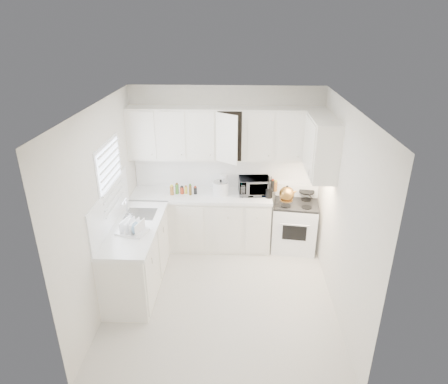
# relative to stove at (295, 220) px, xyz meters

# --- Properties ---
(floor) EXTENTS (3.20, 3.20, 0.00)m
(floor) POSITION_rel_stove_xyz_m (-1.13, -1.27, -0.53)
(floor) COLOR silver
(floor) RESTS_ON ground
(ceiling) EXTENTS (3.20, 3.20, 0.00)m
(ceiling) POSITION_rel_stove_xyz_m (-1.13, -1.27, 2.07)
(ceiling) COLOR white
(ceiling) RESTS_ON ground
(wall_back) EXTENTS (3.00, 0.00, 3.00)m
(wall_back) POSITION_rel_stove_xyz_m (-1.13, 0.33, 0.77)
(wall_back) COLOR white
(wall_back) RESTS_ON ground
(wall_front) EXTENTS (3.00, 0.00, 3.00)m
(wall_front) POSITION_rel_stove_xyz_m (-1.13, -2.87, 0.77)
(wall_front) COLOR white
(wall_front) RESTS_ON ground
(wall_left) EXTENTS (0.00, 3.20, 3.20)m
(wall_left) POSITION_rel_stove_xyz_m (-2.63, -1.27, 0.77)
(wall_left) COLOR white
(wall_left) RESTS_ON ground
(wall_right) EXTENTS (0.00, 3.20, 3.20)m
(wall_right) POSITION_rel_stove_xyz_m (0.37, -1.27, 0.77)
(wall_right) COLOR white
(wall_right) RESTS_ON ground
(window_blinds) EXTENTS (0.06, 0.96, 1.06)m
(window_blinds) POSITION_rel_stove_xyz_m (-2.61, -0.92, 1.02)
(window_blinds) COLOR white
(window_blinds) RESTS_ON wall_left
(lower_cabinets_back) EXTENTS (2.22, 0.60, 0.90)m
(lower_cabinets_back) POSITION_rel_stove_xyz_m (-1.52, 0.03, -0.08)
(lower_cabinets_back) COLOR white
(lower_cabinets_back) RESTS_ON floor
(lower_cabinets_left) EXTENTS (0.60, 1.60, 0.90)m
(lower_cabinets_left) POSITION_rel_stove_xyz_m (-2.33, -1.07, -0.08)
(lower_cabinets_left) COLOR white
(lower_cabinets_left) RESTS_ON floor
(countertop_back) EXTENTS (2.24, 0.64, 0.05)m
(countertop_back) POSITION_rel_stove_xyz_m (-1.52, 0.02, 0.40)
(countertop_back) COLOR white
(countertop_back) RESTS_ON lower_cabinets_back
(countertop_left) EXTENTS (0.64, 1.62, 0.05)m
(countertop_left) POSITION_rel_stove_xyz_m (-2.32, -1.07, 0.40)
(countertop_left) COLOR white
(countertop_left) RESTS_ON lower_cabinets_left
(backsplash_back) EXTENTS (2.98, 0.02, 0.55)m
(backsplash_back) POSITION_rel_stove_xyz_m (-1.13, 0.32, 0.70)
(backsplash_back) COLOR white
(backsplash_back) RESTS_ON wall_back
(backsplash_left) EXTENTS (0.02, 1.60, 0.55)m
(backsplash_left) POSITION_rel_stove_xyz_m (-2.62, -1.07, 0.70)
(backsplash_left) COLOR white
(backsplash_left) RESTS_ON wall_left
(upper_cabinets_back) EXTENTS (3.00, 0.33, 0.80)m
(upper_cabinets_back) POSITION_rel_stove_xyz_m (-1.13, 0.17, 0.97)
(upper_cabinets_back) COLOR white
(upper_cabinets_back) RESTS_ON wall_back
(upper_cabinets_right) EXTENTS (0.33, 0.90, 0.80)m
(upper_cabinets_right) POSITION_rel_stove_xyz_m (0.21, -0.45, 0.97)
(upper_cabinets_right) COLOR white
(upper_cabinets_right) RESTS_ON wall_right
(sink) EXTENTS (0.42, 0.38, 0.30)m
(sink) POSITION_rel_stove_xyz_m (-2.32, -0.72, 0.54)
(sink) COLOR gray
(sink) RESTS_ON countertop_left
(stove) EXTENTS (0.75, 0.65, 1.06)m
(stove) POSITION_rel_stove_xyz_m (0.00, 0.00, 0.00)
(stove) COLOR white
(stove) RESTS_ON floor
(tea_kettle) EXTENTS (0.35, 0.32, 0.27)m
(tea_kettle) POSITION_rel_stove_xyz_m (-0.18, -0.16, 0.54)
(tea_kettle) COLOR olive
(tea_kettle) RESTS_ON stove
(frying_pan) EXTENTS (0.30, 0.45, 0.04)m
(frying_pan) POSITION_rel_stove_xyz_m (0.18, 0.16, 0.43)
(frying_pan) COLOR black
(frying_pan) RESTS_ON stove
(microwave) EXTENTS (0.50, 0.31, 0.33)m
(microwave) POSITION_rel_stove_xyz_m (-0.67, 0.06, 0.58)
(microwave) COLOR gray
(microwave) RESTS_ON countertop_back
(rice_cooker) EXTENTS (0.32, 0.32, 0.25)m
(rice_cooker) POSITION_rel_stove_xyz_m (-1.20, 0.02, 0.54)
(rice_cooker) COLOR white
(rice_cooker) RESTS_ON countertop_back
(paper_towel) EXTENTS (0.12, 0.12, 0.27)m
(paper_towel) POSITION_rel_stove_xyz_m (-1.16, 0.20, 0.56)
(paper_towel) COLOR white
(paper_towel) RESTS_ON countertop_back
(utensil_crock) EXTENTS (0.15, 0.15, 0.36)m
(utensil_crock) POSITION_rel_stove_xyz_m (-0.45, -0.08, 0.60)
(utensil_crock) COLOR black
(utensil_crock) RESTS_ON countertop_back
(dish_rack) EXTENTS (0.43, 0.37, 0.20)m
(dish_rack) POSITION_rel_stove_xyz_m (-2.30, -1.26, 0.52)
(dish_rack) COLOR white
(dish_rack) RESTS_ON countertop_left
(spice_left_0) EXTENTS (0.06, 0.06, 0.13)m
(spice_left_0) POSITION_rel_stove_xyz_m (-1.98, 0.15, 0.49)
(spice_left_0) COLOR #975E29
(spice_left_0) RESTS_ON countertop_back
(spice_left_1) EXTENTS (0.06, 0.06, 0.13)m
(spice_left_1) POSITION_rel_stove_xyz_m (-1.90, 0.06, 0.49)
(spice_left_1) COLOR #3D7928
(spice_left_1) RESTS_ON countertop_back
(spice_left_2) EXTENTS (0.06, 0.06, 0.13)m
(spice_left_2) POSITION_rel_stove_xyz_m (-1.83, 0.15, 0.49)
(spice_left_2) COLOR #AA3016
(spice_left_2) RESTS_ON countertop_back
(spice_left_3) EXTENTS (0.06, 0.06, 0.13)m
(spice_left_3) POSITION_rel_stove_xyz_m (-1.75, 0.06, 0.49)
(spice_left_3) COLOR yellow
(spice_left_3) RESTS_ON countertop_back
(spice_left_4) EXTENTS (0.06, 0.06, 0.13)m
(spice_left_4) POSITION_rel_stove_xyz_m (-1.68, 0.15, 0.49)
(spice_left_4) COLOR brown
(spice_left_4) RESTS_ON countertop_back
(spice_left_5) EXTENTS (0.06, 0.06, 0.13)m
(spice_left_5) POSITION_rel_stove_xyz_m (-1.60, 0.06, 0.49)
(spice_left_5) COLOR black
(spice_left_5) RESTS_ON countertop_back
(sauce_right_0) EXTENTS (0.06, 0.06, 0.19)m
(sauce_right_0) POSITION_rel_stove_xyz_m (-0.55, 0.19, 0.52)
(sauce_right_0) COLOR #AA3016
(sauce_right_0) RESTS_ON countertop_back
(sauce_right_1) EXTENTS (0.06, 0.06, 0.19)m
(sauce_right_1) POSITION_rel_stove_xyz_m (-0.49, 0.13, 0.52)
(sauce_right_1) COLOR yellow
(sauce_right_1) RESTS_ON countertop_back
(sauce_right_2) EXTENTS (0.06, 0.06, 0.19)m
(sauce_right_2) POSITION_rel_stove_xyz_m (-0.44, 0.19, 0.52)
(sauce_right_2) COLOR brown
(sauce_right_2) RESTS_ON countertop_back
(sauce_right_3) EXTENTS (0.06, 0.06, 0.19)m
(sauce_right_3) POSITION_rel_stove_xyz_m (-0.38, 0.13, 0.52)
(sauce_right_3) COLOR black
(sauce_right_3) RESTS_ON countertop_back
(sauce_right_4) EXTENTS (0.06, 0.06, 0.19)m
(sauce_right_4) POSITION_rel_stove_xyz_m (-0.33, 0.19, 0.52)
(sauce_right_4) COLOR #975E29
(sauce_right_4) RESTS_ON countertop_back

